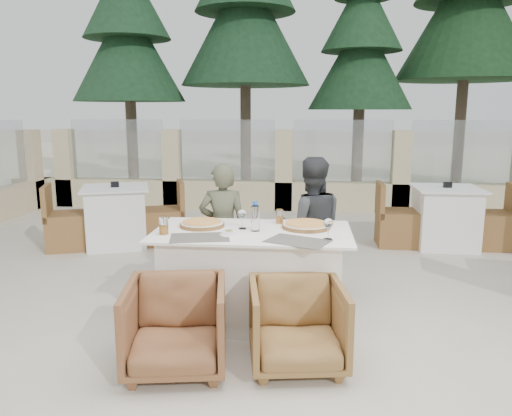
# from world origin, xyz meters

# --- Properties ---
(ground) EXTENTS (80.00, 80.00, 0.00)m
(ground) POSITION_xyz_m (0.00, 0.00, 0.00)
(ground) COLOR beige
(ground) RESTS_ON ground
(sand_patch) EXTENTS (30.00, 16.00, 0.01)m
(sand_patch) POSITION_xyz_m (0.00, 14.00, 0.01)
(sand_patch) COLOR beige
(sand_patch) RESTS_ON ground
(perimeter_wall_far) EXTENTS (10.00, 0.34, 1.60)m
(perimeter_wall_far) POSITION_xyz_m (0.00, 4.80, 0.80)
(perimeter_wall_far) COLOR beige
(perimeter_wall_far) RESTS_ON ground
(pine_far_left) EXTENTS (2.42, 2.42, 5.50)m
(pine_far_left) POSITION_xyz_m (-3.50, 7.00, 2.75)
(pine_far_left) COLOR #1B3F23
(pine_far_left) RESTS_ON ground
(pine_mid_left) EXTENTS (2.86, 2.86, 6.50)m
(pine_mid_left) POSITION_xyz_m (-1.00, 7.50, 3.25)
(pine_mid_left) COLOR #1A3E22
(pine_mid_left) RESTS_ON ground
(pine_centre) EXTENTS (2.20, 2.20, 5.00)m
(pine_centre) POSITION_xyz_m (1.50, 7.20, 2.50)
(pine_centre) COLOR #1B3F22
(pine_centre) RESTS_ON ground
(pine_mid_right) EXTENTS (2.99, 2.99, 6.80)m
(pine_mid_right) POSITION_xyz_m (3.80, 7.80, 3.40)
(pine_mid_right) COLOR #193C1D
(pine_mid_right) RESTS_ON ground
(dining_table) EXTENTS (1.60, 0.90, 0.77)m
(dining_table) POSITION_xyz_m (-0.04, 0.01, 0.39)
(dining_table) COLOR white
(dining_table) RESTS_ON ground
(placemat_near_left) EXTENTS (0.50, 0.38, 0.00)m
(placemat_near_left) POSITION_xyz_m (-0.42, -0.26, 0.77)
(placemat_near_left) COLOR #5C574F
(placemat_near_left) RESTS_ON dining_table
(placemat_near_right) EXTENTS (0.53, 0.46, 0.00)m
(placemat_near_right) POSITION_xyz_m (0.33, -0.29, 0.77)
(placemat_near_right) COLOR #5E5850
(placemat_near_right) RESTS_ON dining_table
(pizza_left) EXTENTS (0.46, 0.46, 0.05)m
(pizza_left) POSITION_xyz_m (-0.48, 0.12, 0.79)
(pizza_left) COLOR #CA671B
(pizza_left) RESTS_ON dining_table
(pizza_right) EXTENTS (0.51, 0.51, 0.05)m
(pizza_right) POSITION_xyz_m (0.39, 0.15, 0.80)
(pizza_right) COLOR orange
(pizza_right) RESTS_ON dining_table
(water_bottle) EXTENTS (0.08, 0.08, 0.24)m
(water_bottle) POSITION_xyz_m (-0.02, 0.01, 0.89)
(water_bottle) COLOR #A0B9D2
(water_bottle) RESTS_ON dining_table
(wine_glass_centre) EXTENTS (0.08, 0.08, 0.18)m
(wine_glass_centre) POSITION_xyz_m (-0.13, 0.06, 0.86)
(wine_glass_centre) COLOR silver
(wine_glass_centre) RESTS_ON dining_table
(wine_glass_corner) EXTENTS (0.09, 0.09, 0.18)m
(wine_glass_corner) POSITION_xyz_m (0.56, -0.22, 0.86)
(wine_glass_corner) COLOR silver
(wine_glass_corner) RESTS_ON dining_table
(beer_glass_left) EXTENTS (0.10, 0.10, 0.14)m
(beer_glass_left) POSITION_xyz_m (-0.73, -0.18, 0.84)
(beer_glass_left) COLOR orange
(beer_glass_left) RESTS_ON dining_table
(beer_glass_right) EXTENTS (0.08, 0.08, 0.12)m
(beer_glass_right) POSITION_xyz_m (0.16, 0.29, 0.83)
(beer_glass_right) COLOR orange
(beer_glass_right) RESTS_ON dining_table
(olive_dish) EXTENTS (0.13, 0.13, 0.04)m
(olive_dish) POSITION_xyz_m (-0.21, -0.16, 0.79)
(olive_dish) COLOR white
(olive_dish) RESTS_ON dining_table
(armchair_far_left) EXTENTS (0.89, 0.90, 0.64)m
(armchair_far_left) POSITION_xyz_m (-0.39, 0.83, 0.32)
(armchair_far_left) COLOR brown
(armchair_far_left) RESTS_ON ground
(armchair_far_right) EXTENTS (0.74, 0.75, 0.60)m
(armchair_far_right) POSITION_xyz_m (0.33, 0.74, 0.30)
(armchair_far_right) COLOR olive
(armchair_far_right) RESTS_ON ground
(armchair_near_left) EXTENTS (0.76, 0.77, 0.62)m
(armchair_near_left) POSITION_xyz_m (-0.47, -0.85, 0.31)
(armchair_near_left) COLOR brown
(armchair_near_left) RESTS_ON ground
(armchair_near_right) EXTENTS (0.72, 0.74, 0.59)m
(armchair_near_right) POSITION_xyz_m (0.34, -0.72, 0.30)
(armchair_near_right) COLOR brown
(armchair_near_right) RESTS_ON ground
(diner_left) EXTENTS (0.48, 0.34, 1.25)m
(diner_left) POSITION_xyz_m (-0.39, 0.63, 0.63)
(diner_left) COLOR #51533C
(diner_left) RESTS_ON ground
(diner_right) EXTENTS (0.71, 0.59, 1.32)m
(diner_right) POSITION_xyz_m (0.43, 0.63, 0.66)
(diner_right) COLOR #323437
(diner_right) RESTS_ON ground
(bg_table_a) EXTENTS (1.82, 1.31, 0.77)m
(bg_table_a) POSITION_xyz_m (-2.04, 2.17, 0.39)
(bg_table_a) COLOR white
(bg_table_a) RESTS_ON ground
(bg_table_b) EXTENTS (1.64, 0.82, 0.77)m
(bg_table_b) POSITION_xyz_m (2.17, 2.55, 0.39)
(bg_table_b) COLOR white
(bg_table_b) RESTS_ON ground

